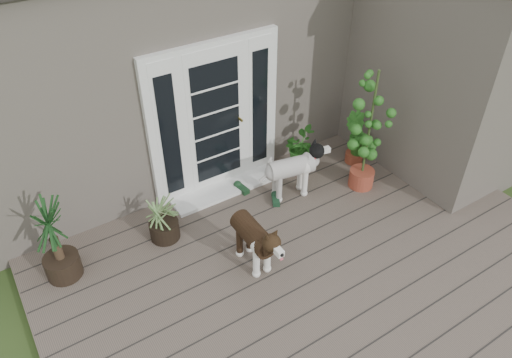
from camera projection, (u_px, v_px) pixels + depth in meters
deck at (325, 277)px, 5.79m from camera, size 6.20×4.60×0.12m
house_main at (162, 40)px, 7.70m from camera, size 7.40×4.00×3.10m
house_wing at (445, 69)px, 6.84m from camera, size 1.60×2.40×3.10m
door_unit at (215, 119)px, 6.47m from camera, size 1.90×0.14×2.15m
door_step at (226, 188)px, 6.98m from camera, size 1.60×0.40×0.05m
brindle_dog at (253, 242)px, 5.68m from camera, size 0.37×0.85×0.70m
white_dog at (291, 175)px, 6.70m from camera, size 0.90×0.52×0.70m
spider_plant at (163, 217)px, 6.04m from camera, size 0.67×0.67×0.67m
yucca at (54, 240)px, 5.41m from camera, size 0.91×0.91×1.12m
herb_a at (298, 153)px, 7.18m from camera, size 0.66×0.66×0.62m
herb_b at (356, 145)px, 7.37m from camera, size 0.57×0.57×0.61m
herb_c at (359, 124)px, 7.90m from camera, size 0.47×0.47×0.54m
sapling at (369, 130)px, 6.51m from camera, size 0.65×0.65×1.87m
clog_left at (241, 188)px, 6.96m from camera, size 0.18×0.31×0.09m
clog_right at (276, 199)px, 6.77m from camera, size 0.26×0.32×0.09m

